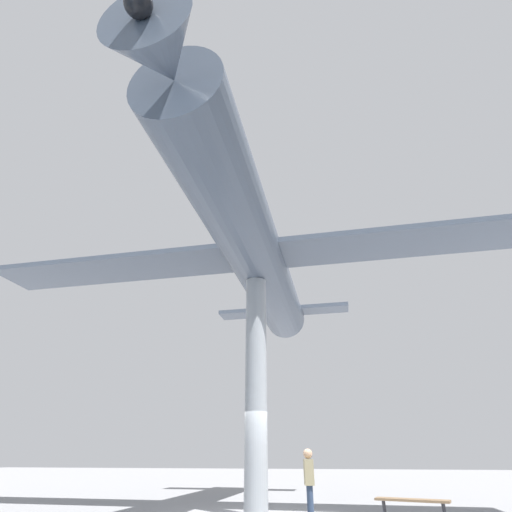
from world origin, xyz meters
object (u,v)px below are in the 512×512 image
support_pylon_central (256,384)px  plaza_bench (412,502)px  suspended_airplane (255,253)px  visitor_person (309,479)px

support_pylon_central → plaza_bench: 4.76m
support_pylon_central → suspended_airplane: (0.01, 0.24, 4.19)m
suspended_airplane → support_pylon_central: bearing=-90.0°
support_pylon_central → suspended_airplane: size_ratio=0.34×
support_pylon_central → suspended_airplane: suspended_airplane is taller
support_pylon_central → visitor_person: bearing=156.9°
visitor_person → plaza_bench: visitor_person is taller
suspended_airplane → plaza_bench: 7.98m
support_pylon_central → suspended_airplane: 4.20m
support_pylon_central → visitor_person: (-1.43, 0.61, -2.38)m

